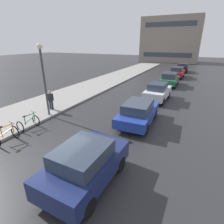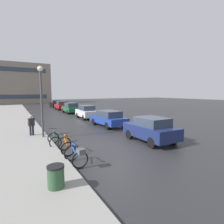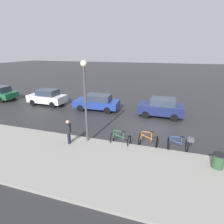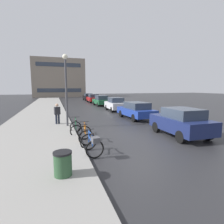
# 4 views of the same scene
# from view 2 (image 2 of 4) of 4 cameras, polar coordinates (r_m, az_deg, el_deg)

# --- Properties ---
(ground_plane) EXTENTS (140.00, 140.00, 0.00)m
(ground_plane) POSITION_cam_2_polar(r_m,az_deg,el_deg) (11.18, 2.20, -10.32)
(ground_plane) COLOR #28282B
(sidewalk_kerb) EXTENTS (4.80, 60.00, 0.14)m
(sidewalk_kerb) POSITION_cam_2_polar(r_m,az_deg,el_deg) (19.34, -30.33, -3.81)
(sidewalk_kerb) COLOR gray
(sidewalk_kerb) RESTS_ON ground
(bicycle_nearest) EXTENTS (0.82, 1.36, 0.98)m
(bicycle_nearest) POSITION_cam_2_polar(r_m,az_deg,el_deg) (8.07, -11.45, -13.50)
(bicycle_nearest) COLOR black
(bicycle_nearest) RESTS_ON ground
(bicycle_second) EXTENTS (0.83, 1.12, 1.01)m
(bicycle_second) POSITION_cam_2_polar(r_m,az_deg,el_deg) (9.73, -14.75, -10.56)
(bicycle_second) COLOR black
(bicycle_second) RESTS_ON ground
(bicycle_third) EXTENTS (0.80, 1.20, 1.00)m
(bicycle_third) POSITION_cam_2_polar(r_m,az_deg,el_deg) (11.21, -18.31, -8.52)
(bicycle_third) COLOR black
(bicycle_third) RESTS_ON ground
(car_navy) EXTENTS (2.00, 3.74, 1.61)m
(car_navy) POSITION_cam_2_polar(r_m,az_deg,el_deg) (11.77, 12.53, -5.46)
(car_navy) COLOR navy
(car_navy) RESTS_ON ground
(car_blue) EXTENTS (2.09, 4.29, 1.49)m
(car_blue) POSITION_cam_2_polar(r_m,az_deg,el_deg) (16.60, -1.19, -2.02)
(car_blue) COLOR navy
(car_blue) RESTS_ON ground
(car_white) EXTENTS (1.88, 3.96, 1.62)m
(car_white) POSITION_cam_2_polar(r_m,az_deg,el_deg) (21.65, -8.26, 0.03)
(car_white) COLOR silver
(car_white) RESTS_ON ground
(car_green) EXTENTS (1.91, 4.17, 1.59)m
(car_green) POSITION_cam_2_polar(r_m,az_deg,el_deg) (27.85, -13.28, 1.34)
(car_green) COLOR #1E6038
(car_green) RESTS_ON ground
(car_red) EXTENTS (2.00, 4.26, 1.58)m
(car_red) POSITION_cam_2_polar(r_m,az_deg,el_deg) (33.71, -16.07, 2.12)
(car_red) COLOR #AD1919
(car_red) RESTS_ON ground
(car_black) EXTENTS (1.91, 3.84, 1.53)m
(car_black) POSITION_cam_2_polar(r_m,az_deg,el_deg) (39.60, -17.94, 2.63)
(car_black) COLOR black
(car_black) RESTS_ON ground
(pedestrian) EXTENTS (0.45, 0.34, 1.63)m
(pedestrian) POSITION_cam_2_polar(r_m,az_deg,el_deg) (13.82, -24.81, -3.75)
(pedestrian) COLOR #1E2333
(pedestrian) RESTS_ON ground
(streetlamp) EXTENTS (0.36, 0.36, 4.96)m
(streetlamp) POSITION_cam_2_polar(r_m,az_deg,el_deg) (12.79, -22.09, 5.59)
(streetlamp) COLOR #424247
(streetlamp) RESTS_ON ground
(trash_bin) EXTENTS (0.56, 0.56, 0.88)m
(trash_bin) POSITION_cam_2_polar(r_m,az_deg,el_deg) (6.35, -17.83, -19.95)
(trash_bin) COLOR #2D5133
(trash_bin) RESTS_ON ground
(building_facade_main) EXTENTS (14.86, 7.84, 11.22)m
(building_facade_main) POSITION_cam_2_polar(r_m,az_deg,el_deg) (57.07, -27.41, 8.18)
(building_facade_main) COLOR gray
(building_facade_main) RESTS_ON ground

